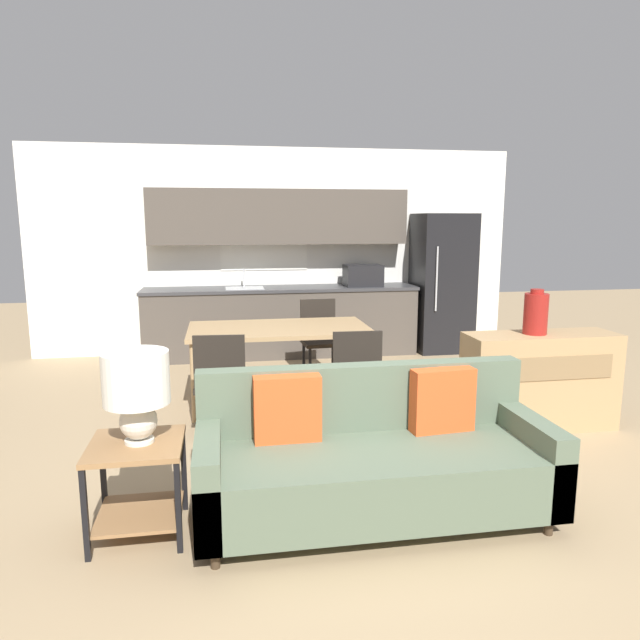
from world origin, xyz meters
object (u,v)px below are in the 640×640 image
(refrigerator, at_px, (442,283))
(couch, at_px, (372,459))
(dining_table, at_px, (279,333))
(dining_chair_near_left, at_px, (221,380))
(dining_chair_far_right, at_px, (320,336))
(side_table, at_px, (138,472))
(table_lamp, at_px, (136,387))
(credenza, at_px, (539,381))
(dining_chair_near_right, at_px, (354,375))
(vase, at_px, (536,313))

(refrigerator, height_order, couch, refrigerator)
(dining_table, relative_size, dining_chair_near_left, 1.92)
(dining_table, height_order, dining_chair_far_right, dining_chair_far_right)
(side_table, height_order, table_lamp, table_lamp)
(dining_chair_far_right, bearing_deg, refrigerator, 28.42)
(refrigerator, distance_m, table_lamp, 5.37)
(dining_chair_near_left, height_order, dining_chair_far_right, same)
(couch, distance_m, credenza, 2.14)
(credenza, bearing_deg, couch, -146.51)
(dining_table, height_order, couch, couch)
(dining_chair_near_left, bearing_deg, dining_chair_far_right, -119.45)
(table_lamp, xyz_separation_m, credenza, (3.12, 1.17, -0.45))
(refrigerator, xyz_separation_m, dining_chair_far_right, (-1.87, -1.16, -0.43))
(credenza, relative_size, dining_chair_near_right, 1.46)
(refrigerator, xyz_separation_m, couch, (-2.07, -4.16, -0.57))
(couch, bearing_deg, dining_table, 98.77)
(vase, bearing_deg, couch, -145.35)
(dining_table, height_order, vase, vase)
(dining_table, xyz_separation_m, couch, (0.34, -2.19, -0.35))
(couch, relative_size, dining_chair_far_right, 2.33)
(dining_table, distance_m, vase, 2.30)
(vase, xyz_separation_m, dining_chair_near_right, (-1.51, 0.16, -0.50))
(dining_table, bearing_deg, refrigerator, 39.33)
(refrigerator, relative_size, side_table, 3.40)
(dining_chair_near_left, bearing_deg, dining_table, -119.66)
(table_lamp, distance_m, dining_chair_far_right, 3.38)
(dining_chair_near_left, bearing_deg, credenza, -179.75)
(refrigerator, relative_size, table_lamp, 3.58)
(refrigerator, bearing_deg, couch, -116.48)
(table_lamp, height_order, dining_chair_near_right, table_lamp)
(dining_table, bearing_deg, dining_chair_near_left, -124.05)
(couch, bearing_deg, table_lamp, 179.62)
(couch, relative_size, table_lamp, 4.00)
(table_lamp, bearing_deg, couch, -0.38)
(dining_chair_near_left, xyz_separation_m, dining_chair_far_right, (1.09, 1.62, 0.00))
(dining_chair_near_right, relative_size, dining_chair_far_right, 1.00)
(refrigerator, height_order, table_lamp, refrigerator)
(refrigerator, xyz_separation_m, vase, (-0.36, -2.98, 0.07))
(refrigerator, xyz_separation_m, dining_table, (-2.41, -1.97, -0.22))
(dining_table, bearing_deg, table_lamp, -114.59)
(side_table, distance_m, vase, 3.34)
(couch, relative_size, dining_chair_near_right, 2.33)
(dining_chair_near_left, bearing_deg, table_lamp, 76.24)
(refrigerator, height_order, dining_chair_near_left, refrigerator)
(dining_chair_far_right, bearing_deg, table_lamp, -120.67)
(vase, bearing_deg, side_table, -158.94)
(dining_chair_near_right, bearing_deg, dining_chair_near_left, 0.56)
(vase, bearing_deg, refrigerator, 83.05)
(dining_chair_far_right, bearing_deg, credenza, -52.44)
(dining_chair_far_right, bearing_deg, dining_chair_near_right, -93.41)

